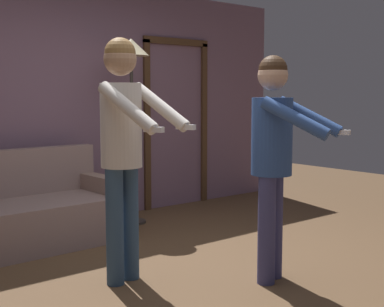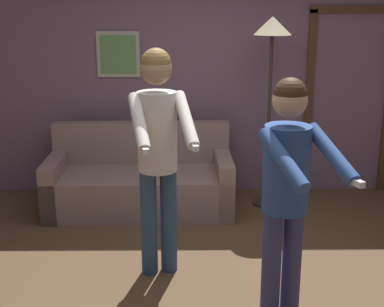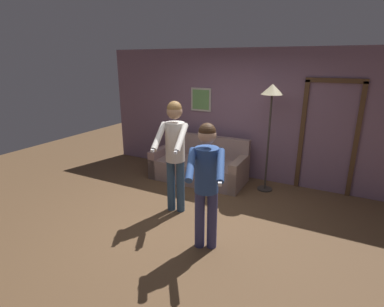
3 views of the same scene
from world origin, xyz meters
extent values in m
plane|color=brown|center=(0.00, 0.00, 0.00)|extent=(12.00, 12.00, 0.00)
cube|color=slate|center=(0.00, 2.23, 1.30)|extent=(6.40, 0.06, 2.60)
cube|color=#4C331E|center=(1.16, 2.18, 1.02)|extent=(0.08, 0.04, 2.04)
cube|color=#4C331E|center=(2.06, 2.18, 1.02)|extent=(0.08, 0.04, 2.04)
cube|color=#4C331E|center=(1.61, 2.18, 2.04)|extent=(0.98, 0.04, 0.08)
cube|color=gray|center=(-0.69, 1.57, 0.21)|extent=(1.92, 0.89, 0.42)
cube|color=gray|center=(-0.70, 1.92, 0.65)|extent=(1.90, 0.18, 0.45)
cube|color=gray|center=(0.18, 1.58, 0.29)|extent=(0.18, 0.85, 0.58)
cylinder|color=#332D28|center=(0.65, 1.73, 0.01)|extent=(0.28, 0.28, 0.02)
cylinder|color=#332D28|center=(0.65, 1.73, 0.91)|extent=(0.04, 0.04, 1.77)
cone|color=#F9EAB7|center=(0.65, 1.73, 1.89)|extent=(0.39, 0.39, 0.18)
cylinder|color=#304B6A|center=(-0.50, 0.21, 0.43)|extent=(0.13, 0.13, 0.86)
cylinder|color=#304B6A|center=(-0.34, 0.25, 0.43)|extent=(0.13, 0.13, 0.86)
cylinder|color=silver|center=(-0.42, 0.23, 1.17)|extent=(0.30, 0.30, 0.61)
sphere|color=#9E7556|center=(-0.42, 0.23, 1.64)|extent=(0.24, 0.24, 0.24)
sphere|color=brown|center=(-0.42, 0.23, 1.68)|extent=(0.23, 0.23, 0.23)
cylinder|color=silver|center=(-0.53, -0.03, 1.30)|extent=(0.21, 0.51, 0.36)
cube|color=white|center=(-0.48, -0.26, 1.16)|extent=(0.07, 0.16, 0.04)
cylinder|color=silver|center=(-0.20, 0.05, 1.30)|extent=(0.21, 0.51, 0.36)
cube|color=white|center=(-0.15, -0.18, 1.16)|extent=(0.07, 0.16, 0.04)
cylinder|color=#3E3F71|center=(0.37, -0.48, 0.40)|extent=(0.13, 0.13, 0.80)
cylinder|color=#3E3F71|center=(0.51, -0.42, 0.40)|extent=(0.13, 0.13, 0.80)
cylinder|color=#2D4C8C|center=(0.44, -0.45, 1.08)|extent=(0.30, 0.30, 0.57)
sphere|color=tan|center=(0.44, -0.45, 1.53)|extent=(0.22, 0.22, 0.22)
sphere|color=#382314|center=(0.44, -0.45, 1.57)|extent=(0.21, 0.21, 0.21)
cylinder|color=#2D4C8C|center=(0.37, -0.72, 1.23)|extent=(0.27, 0.49, 0.30)
cylinder|color=#2D4C8C|center=(0.68, -0.60, 1.23)|extent=(0.27, 0.49, 0.30)
cube|color=white|center=(0.77, -0.80, 1.12)|extent=(0.09, 0.15, 0.04)
camera|label=1|loc=(-2.50, -3.08, 1.38)|focal=50.00mm
camera|label=2|loc=(-0.19, -3.70, 2.11)|focal=50.00mm
camera|label=3|loc=(1.90, -3.57, 2.38)|focal=28.00mm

